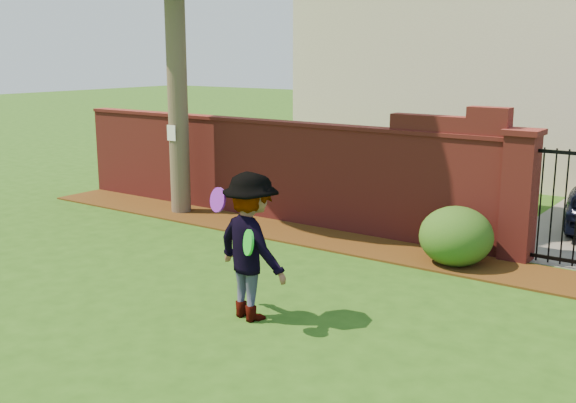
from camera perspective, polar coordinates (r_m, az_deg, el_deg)
The scene contains 10 objects.
ground at distance 8.18m, azimuth -7.26°, elevation -8.73°, with size 80.00×80.00×0.01m, color #244E13.
mulch_bed at distance 11.22m, azimuth 0.72°, elevation -2.69°, with size 11.10×1.08×0.03m, color #39210A.
brick_wall at distance 12.16m, azimuth -1.60°, elevation 2.87°, with size 8.70×0.31×2.16m.
pillar_left at distance 10.17m, azimuth 18.66°, elevation 0.53°, with size 0.50×0.50×1.88m.
house at distance 18.07m, azimuth 22.48°, elevation 12.16°, with size 12.40×6.40×6.30m.
paper_notice at distance 12.53m, azimuth -9.66°, elevation 5.63°, with size 0.20×0.01×0.28m, color white.
shrub_left at distance 9.81m, azimuth 13.77°, elevation -2.82°, with size 1.02×1.02×0.84m, color #1C4B16.
man at distance 7.55m, azimuth -3.31°, elevation -3.78°, with size 1.07×0.61×1.65m, color gray.
frisbee_purple at distance 7.62m, azimuth -5.84°, elevation 0.14°, with size 0.28×0.28×0.03m, color purple.
frisbee_green at distance 7.16m, azimuth -3.30°, elevation -3.41°, with size 0.28×0.28×0.03m, color green.
Camera 1 is at (5.22, -5.57, 2.91)m, focal length 42.87 mm.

